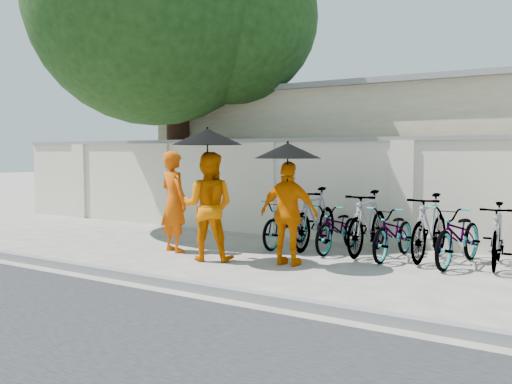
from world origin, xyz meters
The scene contains 18 objects.
ground centered at (0.00, 0.00, 0.00)m, with size 80.00×80.00×0.00m, color #B3A897.
kerb centered at (0.00, -1.70, 0.06)m, with size 40.00×0.16×0.12m, color slate.
compound_wall centered at (1.00, 3.20, 1.00)m, with size 20.00×0.30×2.00m, color beige.
building_behind centered at (2.00, 7.00, 1.60)m, with size 14.00×6.00×3.20m, color beige.
shade_tree centered at (-3.66, 2.97, 5.10)m, with size 6.70×6.20×8.20m.
monk_left centered at (-1.28, 0.39, 0.90)m, with size 0.66×0.43×1.80m, color #CD4B04.
monk_center centered at (-0.26, 0.08, 0.90)m, with size 0.87×0.68×1.79m, color #DA6400.
parasol_center centered at (-0.21, 0.00, 2.03)m, with size 1.15×1.15×1.15m.
monk_right centered at (1.07, 0.43, 0.82)m, with size 0.96×0.40×1.65m, color #E36700.
parasol_right centered at (1.09, 0.35, 1.81)m, with size 1.05×1.05×1.00m.
bike_0 centered at (0.15, 1.97, 0.45)m, with size 0.60×1.72×0.90m, color gray.
bike_1 centered at (0.68, 2.09, 0.57)m, with size 0.53×1.88×1.13m, color gray.
bike_2 centered at (1.21, 1.98, 0.43)m, with size 0.58×1.65×0.87m, color gray.
bike_3 centered at (1.74, 2.04, 0.56)m, with size 0.52×1.85×1.11m, color gray.
bike_4 centered at (2.26, 1.89, 0.45)m, with size 0.59×1.70×0.90m, color gray.
bike_5 centered at (2.79, 2.11, 0.55)m, with size 0.52×1.83×1.10m, color gray.
bike_6 centered at (3.32, 1.90, 0.48)m, with size 0.64×1.84×0.97m, color gray.
bike_7 centered at (3.85, 2.06, 0.50)m, with size 0.47×1.67×1.00m, color gray.
Camera 1 is at (5.51, -7.30, 1.79)m, focal length 40.00 mm.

